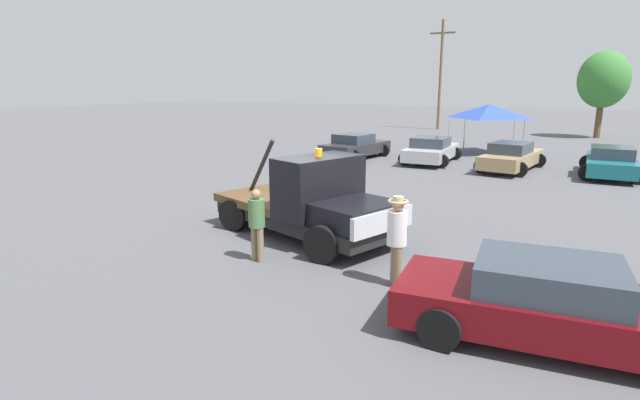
% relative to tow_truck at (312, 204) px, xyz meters
% --- Properties ---
extents(ground_plane, '(160.00, 160.00, 0.00)m').
position_rel_tow_truck_xyz_m(ground_plane, '(-0.32, 0.10, -0.94)').
color(ground_plane, '#545459').
extents(tow_truck, '(5.82, 3.62, 2.51)m').
position_rel_tow_truck_xyz_m(tow_truck, '(0.00, 0.00, 0.00)').
color(tow_truck, black).
rests_on(tow_truck, ground).
extents(foreground_car, '(5.29, 2.49, 1.34)m').
position_rel_tow_truck_xyz_m(foreground_car, '(6.12, -2.75, -0.29)').
color(foreground_car, '#5B0A0F').
rests_on(foreground_car, ground).
extents(person_near_truck, '(0.41, 0.41, 1.85)m').
position_rel_tow_truck_xyz_m(person_near_truck, '(3.06, -1.84, 0.15)').
color(person_near_truck, '#847051').
rests_on(person_near_truck, ground).
extents(person_at_hood, '(0.37, 0.37, 1.69)m').
position_rel_tow_truck_xyz_m(person_at_hood, '(-0.22, -2.08, 0.03)').
color(person_at_hood, '#847051').
rests_on(person_at_hood, ground).
extents(parked_car_charcoal, '(2.91, 4.50, 1.34)m').
position_rel_tow_truck_xyz_m(parked_car_charcoal, '(-5.52, 13.78, -0.29)').
color(parked_car_charcoal, '#2D2D33').
rests_on(parked_car_charcoal, ground).
extents(parked_car_silver, '(2.68, 4.62, 1.34)m').
position_rel_tow_truck_xyz_m(parked_car_silver, '(-1.38, 14.21, -0.29)').
color(parked_car_silver, '#B7B7BC').
rests_on(parked_car_silver, ground).
extents(parked_car_tan, '(2.71, 5.02, 1.34)m').
position_rel_tow_truck_xyz_m(parked_car_tan, '(2.61, 13.83, -0.29)').
color(parked_car_tan, tan).
rests_on(parked_car_tan, ground).
extents(parked_car_teal, '(2.59, 4.79, 1.34)m').
position_rel_tow_truck_xyz_m(parked_car_teal, '(6.67, 14.32, -0.29)').
color(parked_car_teal, '#196670').
rests_on(parked_car_teal, ground).
extents(canopy_tent_blue, '(3.57, 3.57, 2.85)m').
position_rel_tow_truck_xyz_m(canopy_tent_blue, '(0.33, 19.24, 1.50)').
color(canopy_tent_blue, '#9E9EA3').
rests_on(canopy_tent_blue, ground).
extents(tree_left, '(3.57, 3.57, 6.37)m').
position_rel_tow_truck_xyz_m(tree_left, '(5.65, 32.39, 3.33)').
color(tree_left, brown).
rests_on(tree_left, ground).
extents(utility_pole, '(2.20, 0.24, 9.39)m').
position_rel_tow_truck_xyz_m(utility_pole, '(-6.96, 33.56, 4.02)').
color(utility_pole, brown).
rests_on(utility_pole, ground).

